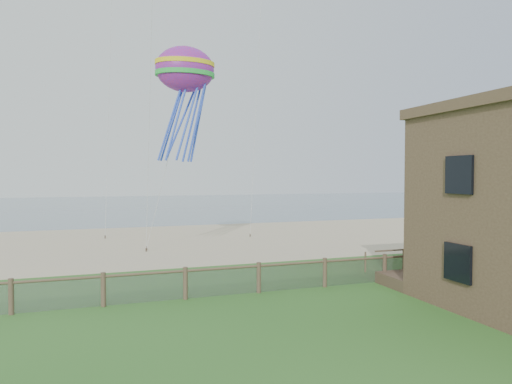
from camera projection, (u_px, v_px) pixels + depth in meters
ground at (329, 344)px, 12.89m from camera, size 160.00×160.00×0.00m
sand_beach at (187, 240)px, 33.68m from camera, size 72.00×20.00×0.02m
ocean at (139, 205)px, 75.26m from camera, size 160.00×68.00×0.02m
chainlink_fence at (259, 279)px, 18.54m from camera, size 36.20×0.20×1.25m
picnic_table at (463, 280)px, 19.20m from camera, size 2.05×1.80×0.73m
octopus_kite at (185, 101)px, 26.68m from camera, size 3.73×2.82×7.21m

